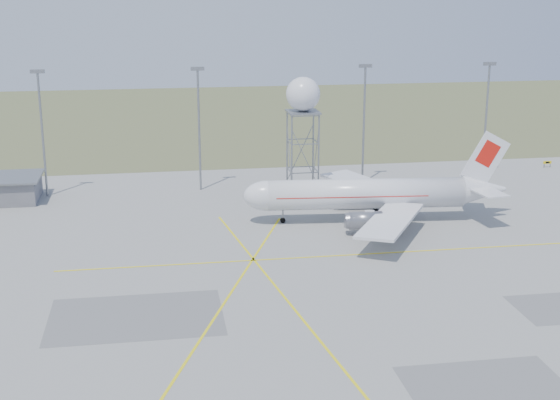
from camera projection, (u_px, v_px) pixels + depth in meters
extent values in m
plane|color=#9A9A95|center=(360.00, 370.00, 69.88)|extent=(400.00, 400.00, 0.00)
cube|color=#516537|center=(221.00, 117.00, 203.00)|extent=(400.00, 120.00, 0.03)
cylinder|color=gray|center=(43.00, 136.00, 124.52)|extent=(0.36, 0.36, 20.00)
cube|color=gray|center=(37.00, 71.00, 121.79)|extent=(2.20, 0.50, 0.60)
cylinder|color=gray|center=(199.00, 131.00, 128.41)|extent=(0.36, 0.36, 20.00)
cube|color=gray|center=(197.00, 69.00, 125.67)|extent=(2.20, 0.50, 0.60)
cylinder|color=gray|center=(364.00, 126.00, 132.75)|extent=(0.36, 0.36, 20.00)
cube|color=gray|center=(366.00, 66.00, 130.02)|extent=(2.20, 0.50, 0.60)
cylinder|color=gray|center=(486.00, 123.00, 136.17)|extent=(0.36, 0.36, 20.00)
cube|color=gray|center=(490.00, 64.00, 133.44)|extent=(2.20, 0.50, 0.60)
cylinder|color=black|center=(544.00, 165.00, 146.78)|extent=(0.10, 0.10, 0.80)
cylinder|color=black|center=(550.00, 165.00, 146.96)|extent=(0.10, 0.10, 0.80)
cube|color=yellow|center=(547.00, 162.00, 146.72)|extent=(1.60, 0.15, 0.50)
cube|color=black|center=(548.00, 162.00, 146.65)|extent=(0.80, 0.03, 0.30)
cylinder|color=silver|center=(365.00, 194.00, 112.56)|extent=(28.60, 6.87, 4.36)
ellipsoid|color=silver|center=(268.00, 196.00, 111.57)|extent=(7.33, 4.96, 4.36)
cube|color=black|center=(259.00, 191.00, 111.30)|extent=(1.86, 2.53, 1.06)
cone|color=silver|center=(483.00, 189.00, 113.69)|extent=(6.90, 4.92, 4.36)
cube|color=silver|center=(486.00, 159.00, 112.46)|extent=(6.98, 0.95, 8.20)
cube|color=red|center=(488.00, 154.00, 112.27)|extent=(3.77, 0.70, 4.20)
cube|color=silver|center=(473.00, 180.00, 116.85)|extent=(4.01, 6.28, 0.20)
cube|color=silver|center=(488.00, 192.00, 110.15)|extent=(4.01, 6.28, 0.20)
cube|color=silver|center=(364.00, 184.00, 122.38)|extent=(11.10, 18.15, 0.39)
cube|color=silver|center=(390.00, 221.00, 103.54)|extent=(13.48, 17.62, 0.39)
cylinder|color=slate|center=(351.00, 196.00, 119.11)|extent=(4.78, 2.90, 2.51)
cylinder|color=slate|center=(365.00, 220.00, 106.96)|extent=(4.78, 2.90, 2.51)
cube|color=red|center=(351.00, 193.00, 112.38)|extent=(22.09, 6.32, 0.13)
cylinder|color=black|center=(283.00, 220.00, 112.70)|extent=(0.83, 0.83, 0.98)
cube|color=black|center=(379.00, 218.00, 113.69)|extent=(1.67, 6.61, 0.98)
cylinder|color=gray|center=(380.00, 214.00, 113.56)|extent=(0.28, 0.28, 1.96)
cylinder|color=gray|center=(292.00, 159.00, 121.96)|extent=(0.26, 0.26, 13.98)
cylinder|color=gray|center=(319.00, 158.00, 122.63)|extent=(0.26, 0.26, 13.98)
cylinder|color=gray|center=(313.00, 152.00, 126.72)|extent=(0.26, 0.26, 13.98)
cylinder|color=gray|center=(287.00, 153.00, 126.05)|extent=(0.26, 0.26, 13.98)
cube|color=gray|center=(303.00, 112.00, 122.47)|extent=(4.90, 4.90, 0.27)
sphere|color=silver|center=(303.00, 94.00, 121.72)|extent=(5.38, 5.38, 5.38)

